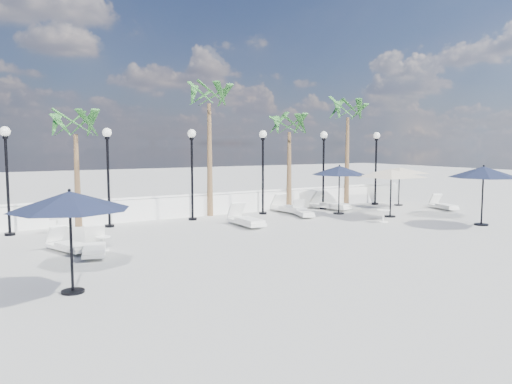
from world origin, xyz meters
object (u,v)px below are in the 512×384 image
lounger_8 (443,205)px  parasol_cream_sq_a (400,168)px  parasol_navy_mid (339,171)px  lounger_3 (68,245)px  lounger_0 (94,247)px  parasol_navy_left (70,201)px  parasol_navy_right (483,172)px  lounger_4 (288,207)px  lounger_6 (303,212)px  parasol_cream_sq_b (391,170)px  lounger_5 (246,220)px  lounger_7 (330,204)px

lounger_8 → parasol_cream_sq_a: bearing=121.5°
lounger_8 → parasol_navy_mid: bearing=-179.1°
lounger_3 → parasol_navy_mid: 12.61m
lounger_0 → parasol_navy_left: (-1.26, -3.53, 1.77)m
parasol_navy_right → lounger_8: bearing=56.2°
lounger_4 → parasol_navy_right: size_ratio=0.78×
lounger_0 → lounger_6: size_ratio=1.12×
lounger_3 → parasol_cream_sq_b: size_ratio=0.41×
lounger_4 → parasol_cream_sq_b: (3.17, -3.34, 1.83)m
parasol_navy_left → parasol_navy_mid: (12.97, 6.54, -0.01)m
lounger_5 → lounger_7: 6.38m
lounger_8 → parasol_navy_left: size_ratio=0.70×
parasol_navy_right → lounger_7: bearing=108.1°
lounger_3 → parasol_cream_sq_b: (13.63, 0.26, 1.86)m
lounger_3 → parasol_cream_sq_a: parasol_cream_sq_a is taller
lounger_3 → lounger_4: (10.46, 3.60, 0.04)m
lounger_0 → lounger_7: (12.31, 4.38, 0.03)m
lounger_6 → parasol_cream_sq_a: 7.01m
lounger_7 → parasol_cream_sq_a: bearing=-21.4°
lounger_0 → lounger_7: bearing=34.0°
lounger_7 → parasol_navy_right: size_ratio=0.83×
parasol_navy_left → parasol_cream_sq_a: bearing=22.6°
parasol_navy_left → parasol_cream_sq_b: parasol_navy_left is taller
lounger_0 → lounger_6: lounger_0 is taller
lounger_0 → lounger_5: (6.32, 2.19, 0.02)m
parasol_navy_left → lounger_5: bearing=37.1°
lounger_4 → lounger_7: lounger_7 is taller
lounger_4 → lounger_8: (7.27, -2.88, -0.04)m
parasol_cream_sq_b → parasol_navy_left: bearing=-162.1°
lounger_7 → parasol_navy_mid: parasol_navy_mid is taller
parasol_navy_left → parasol_navy_right: parasol_navy_right is taller
parasol_navy_right → parasol_cream_sq_b: (-1.46, 3.48, -0.03)m
lounger_3 → parasol_navy_right: (15.09, -3.23, 1.89)m
lounger_5 → lounger_8: lounger_5 is taller
lounger_0 → parasol_navy_mid: bearing=28.8°
lounger_5 → lounger_8: 10.85m
lounger_4 → lounger_5: (-3.57, -2.26, 0.01)m
lounger_0 → parasol_cream_sq_a: parasol_cream_sq_a is taller
lounger_0 → parasol_cream_sq_a: size_ratio=0.46×
lounger_8 → parasol_navy_left: (-18.41, -5.09, 1.79)m
parasol_navy_mid → parasol_navy_right: bearing=-62.6°
parasol_navy_right → parasol_cream_sq_b: parasol_navy_right is taller
lounger_3 → lounger_7: size_ratio=0.83×
lounger_3 → lounger_8: 17.74m
lounger_6 → lounger_7: bearing=44.0°
lounger_3 → lounger_5: lounger_5 is taller
parasol_cream_sq_b → lounger_7: bearing=102.8°
lounger_5 → parasol_cream_sq_a: (10.18, 1.69, 1.72)m
lounger_8 → parasol_navy_mid: 5.90m
lounger_5 → parasol_navy_right: size_ratio=0.79×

